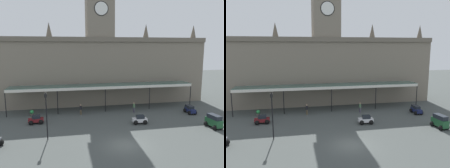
{
  "view_description": "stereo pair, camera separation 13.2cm",
  "coord_description": "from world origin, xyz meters",
  "views": [
    {
      "loc": [
        -6.0,
        -22.22,
        10.62
      ],
      "look_at": [
        0.0,
        7.61,
        5.54
      ],
      "focal_mm": 35.73,
      "sensor_mm": 36.0,
      "label": 1
    },
    {
      "loc": [
        -5.87,
        -22.24,
        10.62
      ],
      "look_at": [
        0.0,
        7.61,
        5.54
      ],
      "focal_mm": 35.73,
      "sensor_mm": 36.0,
      "label": 2
    }
  ],
  "objects": [
    {
      "name": "ground_plane",
      "position": [
        0.0,
        0.0,
        0.0
      ],
      "size": [
        140.0,
        140.0,
        0.0
      ],
      "primitive_type": "plane",
      "color": "#424746"
    },
    {
      "name": "station_building",
      "position": [
        -0.0,
        19.3,
        7.04
      ],
      "size": [
        39.92,
        5.55,
        21.03
      ],
      "color": "slate",
      "rests_on": "ground"
    },
    {
      "name": "entrance_canopy",
      "position": [
        0.0,
        14.43,
        4.14
      ],
      "size": [
        30.93,
        3.26,
        4.29
      ],
      "color": "#38564C",
      "rests_on": "ground"
    },
    {
      "name": "car_navy_estate",
      "position": [
        13.24,
        9.43,
        0.56
      ],
      "size": [
        1.59,
        2.28,
        1.27
      ],
      "color": "#19214C",
      "rests_on": "ground"
    },
    {
      "name": "car_green_van",
      "position": [
        12.84,
        2.89,
        0.81
      ],
      "size": [
        1.73,
        2.47,
        1.77
      ],
      "color": "#1E512D",
      "rests_on": "ground"
    },
    {
      "name": "car_maroon_sedan",
      "position": [
        -10.53,
        9.16,
        0.5
      ],
      "size": [
        2.13,
        1.66,
        1.19
      ],
      "color": "maroon",
      "rests_on": "ground"
    },
    {
      "name": "car_white_sedan",
      "position": [
        3.72,
        6.32,
        0.5
      ],
      "size": [
        2.12,
        1.63,
        1.19
      ],
      "color": "silver",
      "rests_on": "ground"
    },
    {
      "name": "pedestrian_near_entrance",
      "position": [
        -4.14,
        12.13,
        0.91
      ],
      "size": [
        0.34,
        0.36,
        1.67
      ],
      "color": "brown",
      "rests_on": "ground"
    },
    {
      "name": "pedestrian_crossing_forecourt",
      "position": [
        4.48,
        11.7,
        0.91
      ],
      "size": [
        0.34,
        0.39,
        1.67
      ],
      "color": "#3F384C",
      "rests_on": "ground"
    },
    {
      "name": "victorian_lamppost",
      "position": [
        -8.5,
        3.24,
        3.42
      ],
      "size": [
        0.3,
        0.3,
        5.58
      ],
      "color": "black",
      "rests_on": "ground"
    },
    {
      "name": "planter_forecourt_centre",
      "position": [
        -11.63,
        12.92,
        0.49
      ],
      "size": [
        0.6,
        0.6,
        0.96
      ],
      "color": "#47423D",
      "rests_on": "ground"
    }
  ]
}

